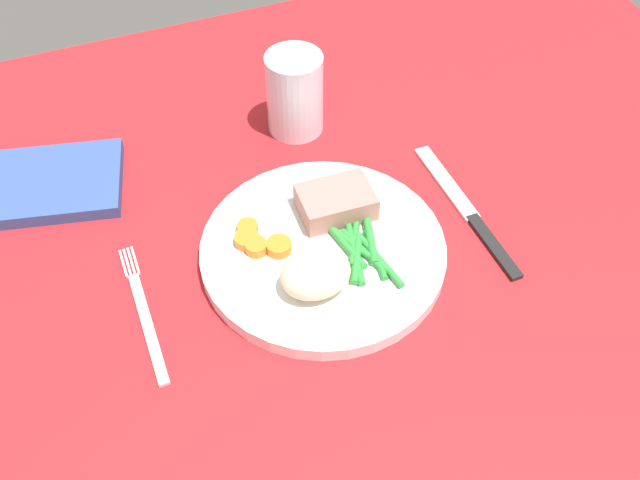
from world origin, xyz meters
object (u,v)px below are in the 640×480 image
object	(u,v)px
water_glass	(295,98)
meat_portion	(336,202)
fork	(144,313)
napkin	(58,183)
dinner_plate	(320,252)
knife	(468,212)

from	to	relation	value
water_glass	meat_portion	bearing A→B (deg)	-95.61
meat_portion	fork	xyz separation A→B (cm)	(-21.30, -4.12, -2.76)
water_glass	napkin	world-z (taller)	water_glass
dinner_plate	meat_portion	xyz separation A→B (cm)	(3.31, 3.86, 2.16)
knife	napkin	xyz separation A→B (cm)	(-39.77, 20.16, 0.55)
knife	napkin	distance (cm)	44.59
fork	water_glass	bearing A→B (deg)	43.39
napkin	knife	bearing A→B (deg)	-26.88
dinner_plate	fork	bearing A→B (deg)	-179.18
knife	fork	bearing A→B (deg)	-177.95
dinner_plate	water_glass	bearing A→B (deg)	76.18
meat_portion	fork	distance (cm)	21.87
meat_portion	napkin	bearing A→B (deg)	148.61
dinner_plate	napkin	bearing A→B (deg)	139.08
meat_portion	napkin	size ratio (longest dim) A/B	0.55
knife	napkin	size ratio (longest dim) A/B	1.50
water_glass	knife	bearing A→B (deg)	-59.29
dinner_plate	fork	size ratio (longest dim) A/B	1.48
water_glass	fork	bearing A→B (deg)	-138.68
meat_portion	napkin	world-z (taller)	meat_portion
water_glass	napkin	distance (cm)	28.03
fork	napkin	world-z (taller)	napkin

